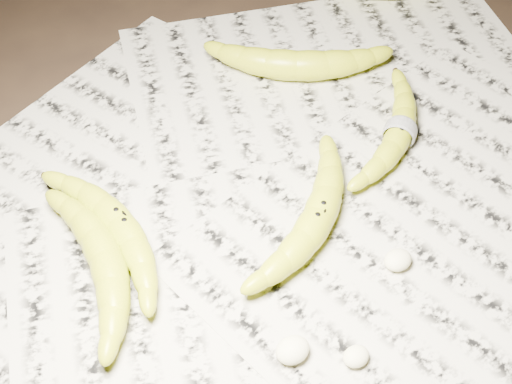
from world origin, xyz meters
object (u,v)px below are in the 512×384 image
banana_center (318,216)px  banana_left_a (120,223)px  banana_left_b (105,258)px  banana_taped (400,130)px  banana_upper_a (297,63)px

banana_center → banana_left_a: bearing=116.5°
banana_left_b → banana_center: (0.22, -0.08, 0.00)m
banana_left_a → banana_taped: banana_left_a is taller
banana_upper_a → banana_taped: bearing=-42.1°
banana_left_a → banana_taped: size_ratio=1.04×
banana_left_a → banana_center: banana_center is taller
banana_upper_a → banana_center: bearing=-84.0°
banana_center → banana_left_b: bearing=128.4°
banana_taped → banana_upper_a: (-0.03, 0.17, 0.00)m
banana_left_a → banana_upper_a: banana_upper_a is taller
banana_center → banana_upper_a: bearing=27.2°
banana_upper_a → banana_left_b: bearing=-120.6°
banana_center → banana_taped: bearing=-14.2°
banana_left_a → banana_left_b: (-0.03, -0.03, 0.00)m
banana_taped → banana_upper_a: banana_upper_a is taller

